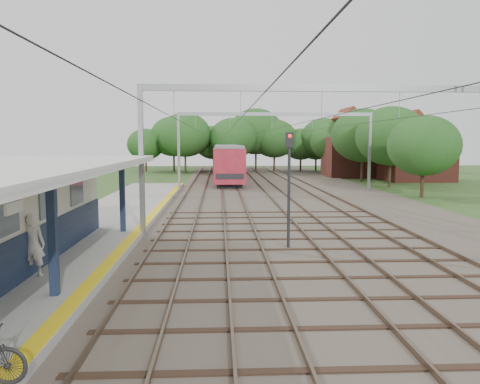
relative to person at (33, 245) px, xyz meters
name	(u,v)px	position (x,y,z in m)	size (l,w,h in m)	color
ballast_bed	(289,198)	(11.16, 22.15, -1.28)	(18.00, 90.00, 0.10)	#473D33
platform	(82,240)	(-0.34, 6.15, -1.15)	(5.00, 52.00, 0.35)	gray
yellow_stripe	(134,235)	(1.91, 6.15, -0.97)	(0.45, 52.00, 0.01)	yellow
rail_tracks	(257,196)	(8.66, 22.15, -1.15)	(11.80, 88.00, 0.15)	brown
catenary_system	(291,126)	(10.55, 17.43, 4.19)	(17.22, 88.00, 7.00)	gray
tree_band	(258,138)	(11.01, 49.27, 3.59)	(31.72, 30.88, 8.82)	#382619
house_near	(416,154)	(28.16, 38.15, 1.66)	(7.00, 6.12, 7.89)	brown
house_far	(357,151)	(23.16, 44.15, 1.91)	(8.00, 6.12, 8.66)	brown
person	(33,245)	(0.00, 0.00, 0.00)	(0.71, 0.47, 1.95)	silver
train	(226,159)	(6.66, 46.83, 0.88)	(3.02, 37.57, 3.96)	black
signal_post	(289,174)	(8.51, 4.58, 1.82)	(0.36, 0.30, 4.81)	black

